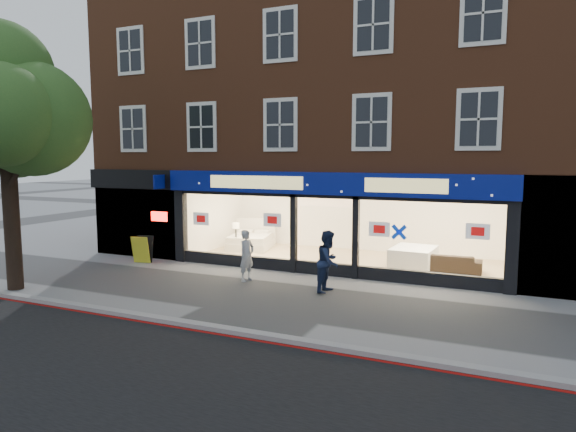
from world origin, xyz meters
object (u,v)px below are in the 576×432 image
Objects in this scene: a_board at (143,249)px; display_bed at (251,240)px; mattress_stack at (413,257)px; pedestrian_grey at (247,256)px; sofa at (451,263)px; pedestrian_blue at (328,261)px.

display_bed is at bearing 45.41° from a_board.
a_board reaches higher than mattress_stack.
pedestrian_grey is (-4.36, -3.63, 0.35)m from mattress_stack.
pedestrian_grey is at bearing -76.59° from display_bed.
a_board is at bearing -162.79° from mattress_stack.
display_bed is at bearing 172.12° from mattress_stack.
pedestrian_grey is (-5.58, -3.48, 0.40)m from sofa.
pedestrian_blue is (2.71, -0.20, 0.09)m from pedestrian_grey.
display_bed is 7.96m from sofa.
sofa is at bearing -44.61° from pedestrian_grey.
pedestrian_blue is at bearing -19.91° from a_board.
display_bed is 4.42m from a_board.
sofa is at bearing -21.28° from display_bed.
display_bed is 1.46× the size of pedestrian_grey.
pedestrian_blue is (5.02, -4.75, 0.46)m from display_bed.
sofa is 1.97× the size of a_board.
display_bed is at bearing 40.41° from pedestrian_grey.
pedestrian_blue reaches higher than display_bed.
display_bed is 1.30× the size of mattress_stack.
pedestrian_blue is at bearing -80.71° from pedestrian_grey.
pedestrian_grey is 0.90× the size of pedestrian_blue.
pedestrian_blue reaches higher than a_board.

